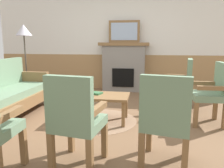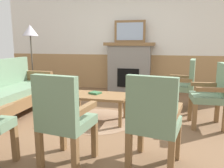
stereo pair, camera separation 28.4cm
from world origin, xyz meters
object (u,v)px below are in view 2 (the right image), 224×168
Objects in this scene: coffee_table at (98,98)px; armchair_front_center at (154,118)px; armchair_near_fireplace at (184,83)px; armchair_front_left at (63,116)px; floor_lamp_by_couch at (30,35)px; book_on_table at (95,93)px; armchair_by_window_left at (213,92)px; couch at (11,93)px; framed_picture at (130,31)px; fireplace at (129,67)px.

coffee_table is 0.98× the size of armchair_front_center.
coffee_table is 0.98× the size of armchair_near_fireplace.
floor_lamp_by_couch is (-2.06, 2.68, 0.91)m from armchair_front_left.
floor_lamp_by_couch is at bearing 127.63° from armchair_front_left.
floor_lamp_by_couch is at bearing 147.40° from coffee_table.
book_on_table is 0.10× the size of floor_lamp_by_couch.
armchair_front_left is (0.12, -1.44, 0.08)m from book_on_table.
armchair_front_center is (-0.82, -1.38, 0.00)m from armchair_by_window_left.
couch is 3.17m from armchair_near_fireplace.
framed_picture is 3.22m from couch.
fireplace is 1.33× the size of armchair_by_window_left.
coffee_table is at bearing -37.21° from book_on_table.
fireplace reaches higher than book_on_table.
coffee_table is (-0.15, -2.39, -1.17)m from framed_picture.
book_on_table is 1.64m from armchair_front_center.
fireplace is 3.79m from armchair_front_left.
coffee_table is at bearing -93.52° from framed_picture.
coffee_table is 1.57m from armchair_front_center.
book_on_table is at bearing -94.99° from fireplace.
armchair_by_window_left is 1.61m from armchair_front_center.
book_on_table is (-0.21, -2.35, -1.10)m from framed_picture.
armchair_front_center is at bearing 9.93° from armchair_front_left.
couch is at bearing -163.18° from armchair_near_fireplace.
floor_lamp_by_couch is at bearing 163.27° from armchair_by_window_left.
armchair_front_left is at bearing -52.37° from floor_lamp_by_couch.
couch is 1.84× the size of armchair_front_center.
book_on_table is 2.51m from floor_lamp_by_couch.
armchair_near_fireplace is 1.00× the size of armchair_front_center.
fireplace is at bearing 102.59° from armchair_front_center.
armchair_front_left is at bearing -91.35° from fireplace.
couch is at bearing 140.86° from armchair_front_left.
armchair_by_window_left is (3.39, 0.18, 0.14)m from couch.
book_on_table is 0.17× the size of armchair_by_window_left.
coffee_table is 0.57× the size of floor_lamp_by_couch.
couch is 1.84× the size of armchair_near_fireplace.
armchair_front_center is (2.57, -1.20, 0.14)m from couch.
fireplace is 2.37m from book_on_table.
armchair_front_center is (0.81, -3.63, -1.02)m from framed_picture.
armchair_near_fireplace is at bearing 29.53° from book_on_table.
armchair_near_fireplace is (1.48, 0.84, 0.08)m from book_on_table.
armchair_front_center reaches higher than book_on_table.
fireplace is 1.35× the size of coffee_table.
fireplace is at bearing 130.14° from armchair_near_fireplace.
armchair_by_window_left reaches higher than coffee_table.
armchair_front_center is 3.99m from floor_lamp_by_couch.
fireplace is 2.41m from coffee_table.
armchair_near_fireplace is at bearing -6.66° from floor_lamp_by_couch.
armchair_by_window_left is (0.36, -0.74, 0.00)m from armchair_near_fireplace.
armchair_near_fireplace is 1.00× the size of armchair_front_left.
armchair_near_fireplace and armchair_by_window_left have the same top height.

